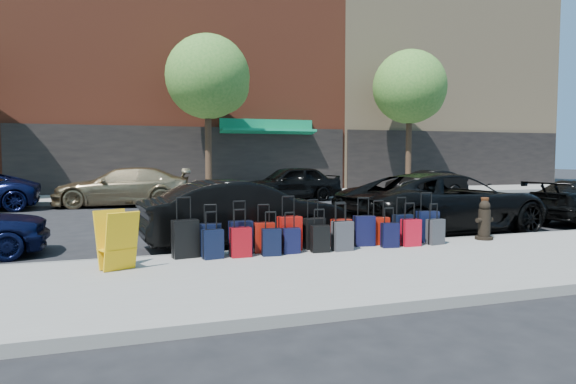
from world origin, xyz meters
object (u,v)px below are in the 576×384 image
object	(u,v)px
fire_hydrant	(484,222)
car_near_1	(244,214)
suitcase_front_5	(314,233)
display_rack	(117,241)
tree_right	(412,89)
car_far_1	(123,187)
car_far_3	(426,184)
car_near_2	(445,203)
car_far_2	(289,183)
tree_center	(211,79)
bollard	(484,217)

from	to	relation	value
fire_hydrant	car_near_1	distance (m)	5.15
suitcase_front_5	display_rack	bearing A→B (deg)	-176.99
tree_right	car_far_1	bearing A→B (deg)	-169.66
display_rack	car_far_1	bearing A→B (deg)	64.58
car_far_3	car_near_2	bearing A→B (deg)	-32.49
car_near_2	car_far_2	bearing A→B (deg)	-3.43
fire_hydrant	car_near_1	world-z (taller)	car_near_1
suitcase_front_5	car_far_1	xyz separation A→B (m)	(-3.31, 11.63, 0.30)
tree_right	display_rack	distance (m)	21.55
car_near_1	car_far_1	world-z (taller)	car_far_1
display_rack	car_near_2	size ratio (longest dim) A/B	0.17
display_rack	car_near_2	bearing A→B (deg)	-7.01
display_rack	car_far_3	distance (m)	18.66
tree_center	display_rack	world-z (taller)	tree_center
car_near_1	car_near_2	size ratio (longest dim) A/B	0.79
tree_right	car_far_2	bearing A→B (deg)	-162.16
car_far_2	car_far_3	bearing A→B (deg)	83.31
suitcase_front_5	bollard	world-z (taller)	suitcase_front_5
suitcase_front_5	car_near_2	size ratio (longest dim) A/B	0.17
tree_right	car_far_1	xyz separation A→B (m)	(-14.44, -2.63, -4.66)
car_far_3	fire_hydrant	bearing A→B (deg)	-29.59
display_rack	car_near_2	world-z (taller)	car_near_2
car_far_3	suitcase_front_5	bearing A→B (deg)	-42.40
car_near_1	car_far_3	world-z (taller)	car_near_1
tree_right	suitcase_front_5	distance (m)	18.76
car_near_2	car_far_2	world-z (taller)	car_near_2
tree_right	display_rack	world-z (taller)	tree_right
fire_hydrant	car_far_1	xyz separation A→B (m)	(-7.17, 11.78, 0.21)
car_far_3	bollard	bearing A→B (deg)	-29.51
fire_hydrant	car_far_3	bearing A→B (deg)	54.21
car_near_2	car_far_1	world-z (taller)	car_near_2
tree_right	car_far_3	size ratio (longest dim) A/B	1.90
fire_hydrant	display_rack	bearing A→B (deg)	177.17
car_far_1	bollard	bearing A→B (deg)	39.49
display_rack	car_near_1	distance (m)	3.37
tree_right	car_far_3	distance (m)	5.49
tree_center	suitcase_front_5	size ratio (longest dim) A/B	7.63
display_rack	car_far_3	xyz separation A→B (m)	(13.96, 12.38, 0.02)
car_far_2	car_far_3	size ratio (longest dim) A/B	1.17
display_rack	car_near_1	xyz separation A→B (m)	(2.59, 2.15, 0.11)
tree_center	tree_right	xyz separation A→B (m)	(10.50, 0.00, 0.00)
display_rack	car_far_2	xyz separation A→B (m)	(7.17, 12.53, 0.16)
car_far_2	car_near_1	bearing A→B (deg)	-29.25
suitcase_front_5	car_far_3	world-z (taller)	car_far_3
car_far_1	car_far_3	world-z (taller)	car_far_1
suitcase_front_5	bollard	distance (m)	3.93
tree_center	display_rack	size ratio (longest dim) A/B	7.86
display_rack	tree_right	bearing A→B (deg)	21.44
bollard	car_far_2	distance (m)	11.91
car_far_3	car_far_2	bearing A→B (deg)	-92.13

